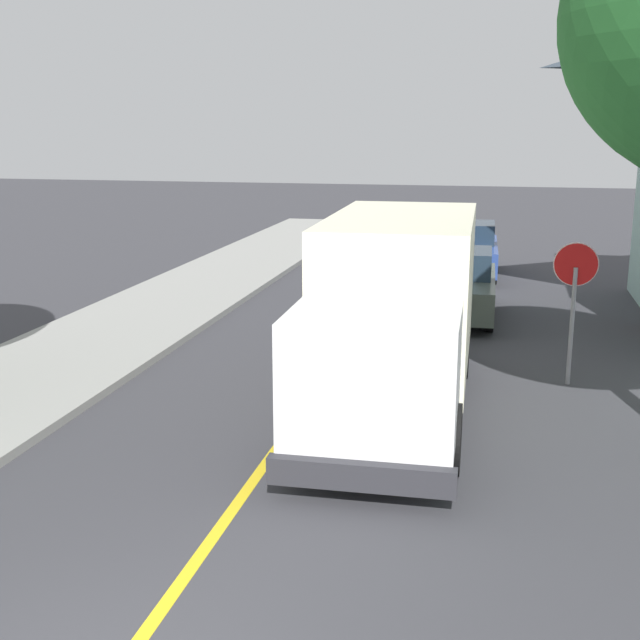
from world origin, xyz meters
The scene contains 5 objects.
centre_line_yellow centered at (0.00, 10.00, 0.00)m, with size 0.16×56.00×0.01m, color gold.
box_truck centered at (1.47, 7.85, 1.77)m, with size 2.55×7.23×3.20m.
parked_car_near centered at (2.11, 14.99, 0.79)m, with size 1.88×4.43×1.67m.
parked_car_mid centered at (2.09, 20.91, 0.79)m, with size 1.92×4.45×1.67m.
stop_sign centered at (4.45, 9.85, 1.86)m, with size 0.80×0.10×2.65m.
Camera 1 is at (3.14, -5.46, 4.73)m, focal length 46.27 mm.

